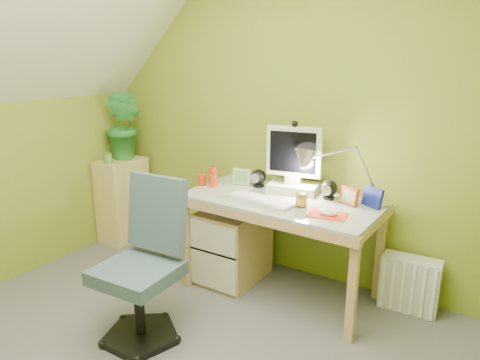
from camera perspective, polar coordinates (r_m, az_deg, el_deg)
The scene contains 19 objects.
wall_back at distance 3.26m, azimuth 5.69°, elevation 8.39°, with size 3.20×0.01×2.40m, color olive.
desk at distance 3.09m, azimuth 5.22°, elevation -8.51°, with size 1.29×0.65×0.69m, color tan, non-canonical shape.
monitor at distance 3.06m, azimuth 7.03°, elevation 2.82°, with size 0.35×0.21×0.48m, color silver, non-canonical shape.
speaker_left at distance 3.21m, azimuth 2.41°, elevation 0.27°, with size 0.11×0.11×0.13m, color black, non-canonical shape.
speaker_right at distance 2.99m, azimuth 11.44°, elevation -1.21°, with size 0.11×0.11×0.13m, color black, non-canonical shape.
keyboard at distance 2.88m, azimuth 2.70°, elevation -2.66°, with size 0.46×0.15×0.02m, color silver.
mousepad at distance 2.70m, azimuth 11.24°, elevation -4.44°, with size 0.23×0.16×0.01m, color red.
mouse at distance 2.70m, azimuth 11.26°, elevation -4.10°, with size 0.12×0.07×0.04m, color white.
amber_tumbler at distance 2.81m, azimuth 7.93°, elevation -2.56°, with size 0.07×0.07×0.09m, color #8F6514.
candle_cluster at distance 3.26m, azimuth -3.95°, elevation 0.44°, with size 0.16×0.14×0.12m, color red, non-canonical shape.
photo_frame_red at distance 2.91m, azimuth 13.90°, elevation -2.03°, with size 0.13×0.02×0.11m, color #AE3212.
photo_frame_blue at distance 2.90m, azimuth 16.77°, elevation -2.14°, with size 0.15×0.02×0.13m, color navy.
photo_frame_green at distance 3.25m, azimuth 0.25°, elevation 0.41°, with size 0.14×0.02×0.12m, color beige.
desk_lamp at distance 2.89m, azimuth 15.13°, elevation 2.30°, with size 0.51×0.22×0.55m, color #B7B7BC, non-canonical shape.
side_ledge at distance 4.10m, azimuth -14.88°, elevation -2.47°, with size 0.27×0.42×0.74m, color tan.
potted_plant at distance 3.96m, azimuth -14.79°, elevation 6.85°, with size 0.33×0.26×0.60m, color #2A7F35.
green_cup at distance 3.88m, azimuth -16.71°, elevation 2.69°, with size 0.07×0.07×0.09m, color #598E3B.
task_chair at distance 2.62m, azimuth -13.20°, elevation -11.47°, with size 0.48×0.48×0.87m, color #384F5D, non-canonical shape.
radiator at distance 3.15m, azimuth 21.07°, elevation -12.43°, with size 0.36×0.15×0.36m, color silver.
Camera 1 is at (1.44, -1.29, 1.62)m, focal length 33.00 mm.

